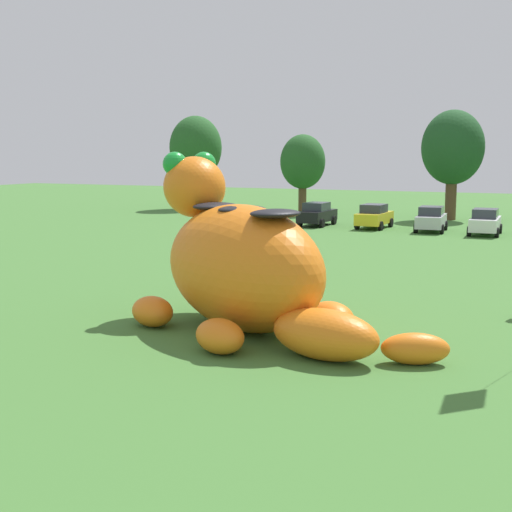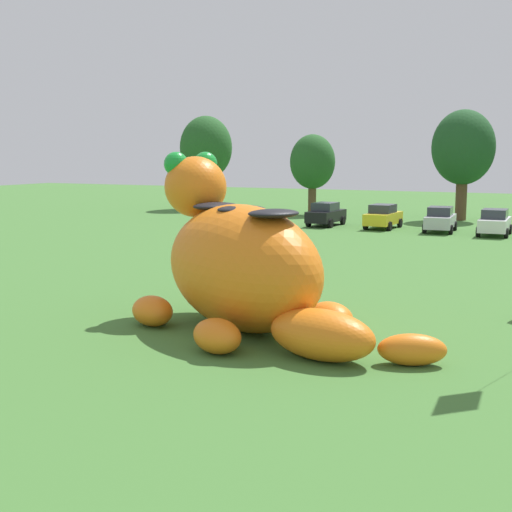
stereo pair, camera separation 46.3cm
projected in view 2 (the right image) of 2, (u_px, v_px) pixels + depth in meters
The scene contains 9 objects.
ground_plane at pixel (264, 333), 20.84m from camera, with size 160.00×160.00×0.00m, color #427533.
giant_inflatable_creature at pixel (242, 265), 21.05m from camera, with size 10.39×7.20×5.34m.
car_black at pixel (326, 214), 51.51m from camera, with size 2.04×4.15×1.72m.
car_yellow at pixel (383, 216), 49.61m from camera, with size 2.05×4.16×1.72m.
car_silver at pixel (440, 219), 47.44m from camera, with size 2.16×4.21×1.72m.
car_white at pixel (495, 222), 45.40m from camera, with size 2.00×4.13×1.72m.
tree_far_left at pixel (206, 148), 66.56m from camera, with size 4.96×4.96×8.80m.
tree_left at pixel (313, 162), 60.36m from camera, with size 3.89×3.89×6.91m.
tree_mid_left at pixel (463, 148), 55.09m from camera, with size 4.90×4.90×8.69m.
Camera 2 is at (8.53, -18.41, 5.28)m, focal length 49.26 mm.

